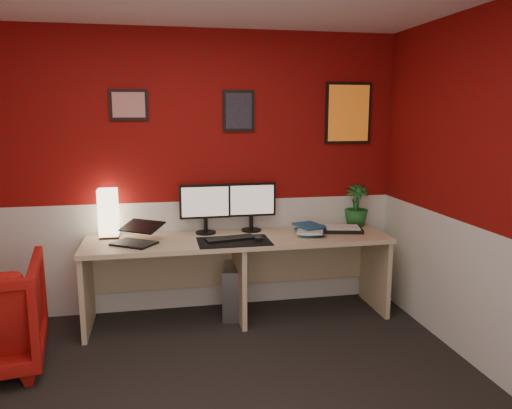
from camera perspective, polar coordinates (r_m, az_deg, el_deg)
name	(u,v)px	position (r m, az deg, el deg)	size (l,w,h in m)	color
wall_back	(178,174)	(4.49, -8.92, 3.47)	(4.00, 0.01, 2.50)	maroon
wall_front	(250,369)	(1.11, -0.69, -18.30)	(4.00, 0.01, 2.50)	maroon
wainscot_back	(180,255)	(4.63, -8.65, -5.78)	(4.00, 0.01, 1.00)	silver
wainscot_right	(501,312)	(3.70, 26.20, -10.99)	(0.01, 3.50, 1.00)	silver
desk	(239,278)	(4.40, -1.96, -8.40)	(2.60, 0.65, 0.73)	tan
shoji_lamp	(108,215)	(4.44, -16.49, -1.10)	(0.16, 0.16, 0.40)	#FFE5B2
laptop	(133,231)	(4.16, -13.82, -3.00)	(0.33, 0.23, 0.22)	black
monitor_left	(205,201)	(4.40, -5.82, 0.38)	(0.45, 0.06, 0.58)	black
monitor_right	(251,199)	(4.47, -0.55, 0.60)	(0.45, 0.06, 0.58)	black
desk_mat	(234,241)	(4.16, -2.53, -4.23)	(0.60, 0.38, 0.01)	black
keyboard	(230,238)	(4.20, -2.93, -3.89)	(0.42, 0.14, 0.02)	black
mouse	(258,238)	(4.17, 0.22, -3.90)	(0.06, 0.10, 0.03)	black
book_bottom	(298,233)	(4.41, 4.77, -3.24)	(0.22, 0.29, 0.03)	navy
book_middle	(298,230)	(4.41, 4.80, -2.91)	(0.22, 0.30, 0.02)	silver
book_top	(299,227)	(4.42, 4.95, -2.57)	(0.20, 0.27, 0.03)	navy
zen_tray	(342,229)	(4.58, 9.81, -2.83)	(0.35, 0.25, 0.03)	black
potted_plant	(356,205)	(4.79, 11.39, -0.10)	(0.22, 0.22, 0.39)	#19591E
pc_tower	(235,289)	(4.54, -2.37, -9.66)	(0.20, 0.45, 0.45)	#99999E
art_left	(129,105)	(4.45, -14.33, 10.97)	(0.32, 0.02, 0.26)	red
art_center	(239,111)	(4.50, -2.00, 10.63)	(0.28, 0.02, 0.36)	black
art_right	(348,113)	(4.77, 10.48, 10.21)	(0.44, 0.02, 0.56)	orange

